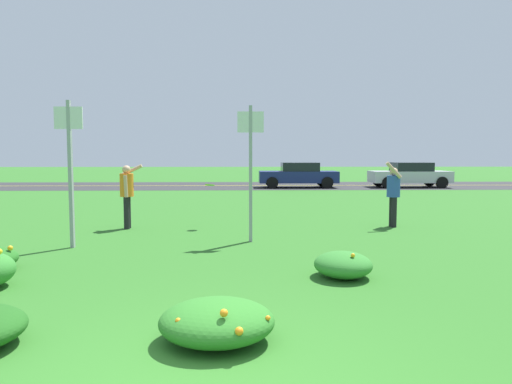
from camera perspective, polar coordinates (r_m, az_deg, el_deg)
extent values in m
plane|color=#2D6B23|center=(16.13, -2.95, -2.16)|extent=(120.00, 120.00, 0.00)
cube|color=#2D2D30|center=(28.80, -2.34, 0.78)|extent=(120.00, 7.75, 0.01)
cube|color=yellow|center=(28.80, -2.34, 0.79)|extent=(120.00, 0.16, 0.00)
sphere|color=gold|center=(8.80, -28.79, -6.86)|extent=(0.08, 0.08, 0.08)
sphere|color=gold|center=(8.63, -27.78, -6.07)|extent=(0.08, 0.08, 0.08)
ellipsoid|color=#337F2D|center=(7.37, 10.57, -8.70)|extent=(0.89, 0.96, 0.39)
sphere|color=gold|center=(7.36, 11.56, -8.12)|extent=(0.06, 0.06, 0.06)
sphere|color=gold|center=(7.38, 11.89, -7.78)|extent=(0.06, 0.06, 0.06)
sphere|color=gold|center=(7.45, 12.39, -8.33)|extent=(0.08, 0.08, 0.08)
sphere|color=gold|center=(7.34, 8.92, -7.62)|extent=(0.05, 0.05, 0.05)
sphere|color=gold|center=(7.54, 10.74, -7.36)|extent=(0.07, 0.07, 0.07)
sphere|color=gold|center=(7.12, 11.73, -7.57)|extent=(0.06, 0.06, 0.06)
ellipsoid|color=#2D7526|center=(4.88, -4.79, -15.45)|extent=(1.17, 1.06, 0.41)
sphere|color=orange|center=(4.41, -2.07, -16.60)|extent=(0.08, 0.08, 0.08)
sphere|color=orange|center=(4.47, -3.94, -14.51)|extent=(0.08, 0.08, 0.08)
sphere|color=orange|center=(4.67, 1.46, -15.11)|extent=(0.05, 0.05, 0.05)
sphere|color=orange|center=(4.81, -1.96, -14.95)|extent=(0.06, 0.06, 0.06)
sphere|color=orange|center=(4.61, -9.47, -15.25)|extent=(0.06, 0.06, 0.06)
cube|color=#93969B|center=(10.09, -21.67, 1.97)|extent=(0.07, 0.10, 2.96)
cube|color=silver|center=(10.08, -21.91, 8.39)|extent=(0.56, 0.03, 0.44)
cube|color=#93969B|center=(10.03, -0.66, 2.18)|extent=(0.07, 0.10, 2.92)
cube|color=silver|center=(10.02, -0.67, 8.53)|extent=(0.56, 0.03, 0.44)
cylinder|color=orange|center=(12.29, -15.49, 0.83)|extent=(0.34, 0.34, 0.58)
sphere|color=tan|center=(12.27, -15.53, 2.65)|extent=(0.21, 0.21, 0.21)
cylinder|color=black|center=(12.43, -15.33, -2.39)|extent=(0.14, 0.14, 0.82)
cylinder|color=black|center=(12.27, -15.51, -2.48)|extent=(0.14, 0.14, 0.82)
cylinder|color=tan|center=(12.44, -14.88, 2.58)|extent=(0.54, 0.10, 0.31)
cylinder|color=tan|center=(12.09, -15.60, 0.68)|extent=(0.11, 0.09, 0.55)
cylinder|color=#2D4C9E|center=(12.68, 16.42, 0.67)|extent=(0.34, 0.34, 0.56)
sphere|color=tan|center=(12.66, 16.45, 2.38)|extent=(0.21, 0.21, 0.21)
cylinder|color=black|center=(12.66, 16.47, -2.38)|extent=(0.14, 0.14, 0.79)
cylinder|color=black|center=(12.82, 16.23, -2.29)|extent=(0.14, 0.14, 0.79)
cylinder|color=tan|center=(12.45, 16.44, 2.58)|extent=(0.43, 0.10, 0.44)
cylinder|color=tan|center=(12.86, 16.05, 0.65)|extent=(0.11, 0.09, 0.53)
cylinder|color=#8CD133|center=(12.03, -5.66, 0.88)|extent=(0.25, 0.25, 0.07)
torus|color=#8CD133|center=(12.03, -5.66, 0.84)|extent=(0.25, 0.25, 0.07)
cube|color=#B7BABF|center=(28.71, 18.19, 1.78)|extent=(4.50, 1.82, 0.66)
cube|color=black|center=(28.72, 18.41, 2.92)|extent=(2.10, 1.64, 0.52)
cylinder|color=black|center=(27.39, 15.75, 1.11)|extent=(0.66, 0.22, 0.66)
cylinder|color=black|center=(29.09, 14.71, 1.32)|extent=(0.66, 0.22, 0.66)
cylinder|color=black|center=(28.46, 21.72, 1.08)|extent=(0.66, 0.22, 0.66)
cylinder|color=black|center=(30.11, 20.39, 1.29)|extent=(0.66, 0.22, 0.66)
cube|color=navy|center=(27.21, 5.14, 1.85)|extent=(4.50, 1.82, 0.66)
cube|color=black|center=(27.20, 5.36, 3.05)|extent=(2.10, 1.64, 0.52)
cylinder|color=black|center=(26.20, 2.00, 1.13)|extent=(0.66, 0.22, 0.66)
cylinder|color=black|center=(27.97, 1.77, 1.35)|extent=(0.66, 0.22, 0.66)
cylinder|color=black|center=(26.57, 8.68, 1.13)|extent=(0.66, 0.22, 0.66)
cylinder|color=black|center=(28.32, 8.05, 1.34)|extent=(0.66, 0.22, 0.66)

